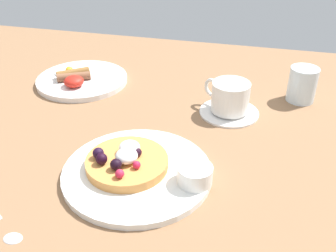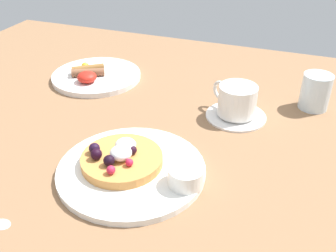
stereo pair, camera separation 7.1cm
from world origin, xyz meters
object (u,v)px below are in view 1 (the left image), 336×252
at_px(pancake_plate, 137,172).
at_px(breakfast_plate, 82,80).
at_px(water_glass, 302,84).
at_px(coffee_saucer, 229,111).
at_px(teaspoon, 3,223).
at_px(coffee_cup, 230,96).
at_px(syrup_ramekin, 195,174).

height_order(pancake_plate, breakfast_plate, breakfast_plate).
relative_size(pancake_plate, water_glass, 3.22).
distance_m(coffee_saucer, teaspoon, 0.50).
bearing_deg(water_glass, breakfast_plate, -176.41).
distance_m(coffee_cup, water_glass, 0.19).
bearing_deg(water_glass, teaspoon, -130.72).
distance_m(pancake_plate, coffee_cup, 0.29).
xyz_separation_m(syrup_ramekin, teaspoon, (-0.26, -0.15, -0.03)).
xyz_separation_m(coffee_saucer, teaspoon, (-0.29, -0.41, -0.00)).
bearing_deg(pancake_plate, breakfast_plate, 127.82).
xyz_separation_m(teaspoon, water_glass, (0.44, 0.51, 0.04)).
distance_m(syrup_ramekin, coffee_cup, 0.27).
bearing_deg(water_glass, syrup_ramekin, -116.52).
bearing_deg(breakfast_plate, coffee_saucer, -10.22).
height_order(coffee_saucer, water_glass, water_glass).
bearing_deg(water_glass, coffee_cup, -146.84).
bearing_deg(coffee_cup, syrup_ramekin, -95.85).
xyz_separation_m(pancake_plate, coffee_saucer, (0.13, 0.25, -0.00)).
relative_size(syrup_ramekin, water_glass, 0.73).
relative_size(syrup_ramekin, teaspoon, 0.44).
xyz_separation_m(syrup_ramekin, coffee_cup, (0.03, 0.26, 0.01)).
bearing_deg(breakfast_plate, water_glass, 3.59).
bearing_deg(breakfast_plate, pancake_plate, -52.18).
height_order(breakfast_plate, coffee_cup, coffee_cup).
relative_size(breakfast_plate, water_glass, 2.83).
height_order(syrup_ramekin, breakfast_plate, syrup_ramekin).
height_order(pancake_plate, teaspoon, pancake_plate).
xyz_separation_m(coffee_cup, water_glass, (0.16, 0.10, -0.00)).
relative_size(coffee_cup, teaspoon, 0.78).
relative_size(teaspoon, water_glass, 1.67).
height_order(coffee_cup, teaspoon, coffee_cup).
bearing_deg(coffee_saucer, breakfast_plate, 169.78).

